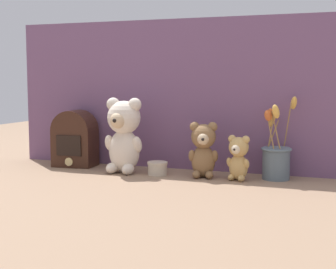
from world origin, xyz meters
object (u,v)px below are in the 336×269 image
Objects in this scene: teddy_bear_medium at (203,149)px; decorative_tin_tall at (158,168)px; flower_vase at (276,158)px; teddy_bear_large at (124,134)px; teddy_bear_small at (238,157)px; vintage_radio at (75,139)px.

teddy_bear_medium reaches higher than decorative_tin_tall.
flower_vase reaches higher than decorative_tin_tall.
flower_vase is 3.90× the size of decorative_tin_tall.
flower_vase is (0.26, 0.06, -0.03)m from teddy_bear_medium.
teddy_bear_small is (0.45, 0.01, -0.07)m from teddy_bear_large.
vintage_radio is at bearing 175.09° from teddy_bear_medium.
decorative_tin_tall is at bearing -175.86° from teddy_bear_medium.
teddy_bear_medium is 0.20m from decorative_tin_tall.
teddy_bear_large is at bearing -172.65° from flower_vase.
teddy_bear_medium is at bearing -167.30° from flower_vase.
teddy_bear_medium is 0.27m from flower_vase.
flower_vase reaches higher than teddy_bear_large.
teddy_bear_small is 0.71m from vintage_radio.
teddy_bear_medium is at bearing 2.90° from teddy_bear_large.
flower_vase is (0.58, 0.07, -0.07)m from teddy_bear_large.
vintage_radio is at bearing 175.40° from teddy_bear_small.
teddy_bear_small is at bearing 0.96° from decorative_tin_tall.
flower_vase is 0.45m from decorative_tin_tall.
teddy_bear_large is at bearing -178.68° from decorative_tin_tall.
teddy_bear_large is 0.59m from flower_vase.
flower_vase is 1.30× the size of vintage_radio.
teddy_bear_large reaches higher than decorative_tin_tall.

